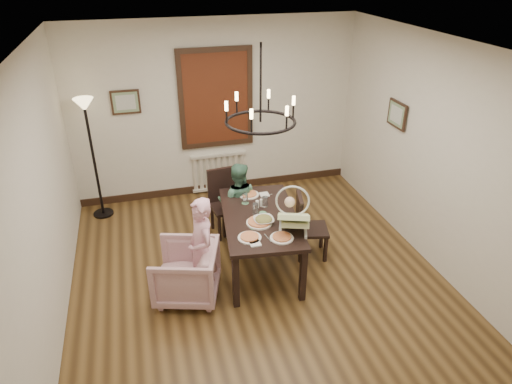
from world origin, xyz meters
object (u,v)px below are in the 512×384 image
dining_table (260,222)px  chair_far (227,204)px  seated_man (238,208)px  floor_lamp (94,161)px  elderly_woman (202,258)px  armchair (186,272)px  drinking_glass (255,209)px  chair_right (312,226)px  baby_bouncer (294,215)px

dining_table → chair_far: (-0.24, 0.87, -0.18)m
seated_man → floor_lamp: 2.26m
floor_lamp → elderly_woman: bearing=-62.0°
armchair → seated_man: 1.36m
seated_man → elderly_woman: bearing=73.2°
drinking_glass → floor_lamp: floor_lamp is taller
seated_man → drinking_glass: seated_man is taller
elderly_woman → seated_man: bearing=135.5°
drinking_glass → armchair: bearing=-157.1°
floor_lamp → chair_far: bearing=-29.9°
chair_right → seated_man: seated_man is taller
armchair → baby_bouncer: bearing=105.0°
elderly_woman → seated_man: (0.67, 1.08, -0.05)m
dining_table → elderly_woman: 0.89m
armchair → seated_man: (0.87, 1.04, 0.15)m
dining_table → seated_man: (-0.12, 0.69, -0.18)m
chair_far → drinking_glass: bearing=-83.2°
baby_bouncer → floor_lamp: 3.22m
chair_far → floor_lamp: floor_lamp is taller
dining_table → chair_right: size_ratio=1.85×
elderly_woman → chair_right: bearing=93.0°
dining_table → drinking_glass: (-0.05, 0.06, 0.16)m
chair_far → armchair: size_ratio=1.30×
chair_far → armchair: chair_far is taller
dining_table → seated_man: 0.73m
dining_table → floor_lamp: 2.75m
baby_bouncer → drinking_glass: (-0.34, 0.45, -0.11)m
chair_right → baby_bouncer: 0.77m
chair_right → armchair: 1.75m
drinking_glass → chair_right: bearing=-1.5°
chair_right → chair_far: bearing=62.4°
armchair → chair_right: bearing=119.7°
dining_table → seated_man: seated_man is taller
dining_table → armchair: (-0.99, -0.34, -0.33)m
baby_bouncer → dining_table: bearing=146.4°
chair_far → dining_table: bearing=-81.2°
elderly_woman → dining_table: bearing=103.2°
chair_far → drinking_glass: chair_far is taller
armchair → drinking_glass: bearing=130.2°
chair_far → floor_lamp: 2.06m
chair_right → seated_man: 1.07m
armchair → floor_lamp: 2.50m
drinking_glass → floor_lamp: size_ratio=0.08×
chair_far → baby_bouncer: 1.45m
drinking_glass → dining_table: bearing=-50.8°
chair_right → baby_bouncer: size_ratio=1.58×
chair_right → floor_lamp: floor_lamp is taller
seated_man → baby_bouncer: (0.41, -1.09, 0.45)m
baby_bouncer → drinking_glass: bearing=146.7°
chair_right → elderly_woman: 1.57m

